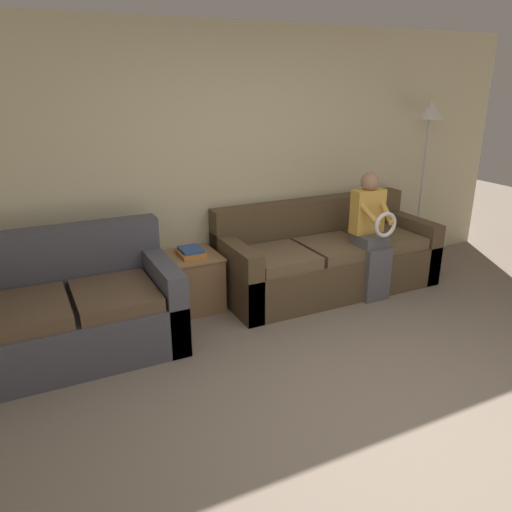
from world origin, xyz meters
name	(u,v)px	position (x,y,z in m)	size (l,w,h in m)	color
ground_plane	(411,437)	(0.00, 0.00, 0.00)	(14.00, 14.00, 0.00)	gray
wall_back	(233,164)	(0.00, 2.64, 1.27)	(6.78, 0.06, 2.55)	beige
couch_main	(326,258)	(0.82, 2.18, 0.32)	(2.23, 0.89, 0.88)	brown
couch_side	(71,313)	(-1.69, 2.01, 0.33)	(1.61, 0.95, 0.94)	#4C4C56
child_left_seated	(372,231)	(1.09, 1.81, 0.67)	(0.33, 0.38, 1.23)	#56565B
side_shelf	(192,281)	(-0.57, 2.33, 0.27)	(0.50, 0.52, 0.52)	olive
book_stack	(191,252)	(-0.57, 2.33, 0.55)	(0.22, 0.28, 0.07)	orange
floor_lamp	(429,130)	(2.18, 2.33, 1.53)	(0.29, 0.29, 1.84)	#2D2B28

